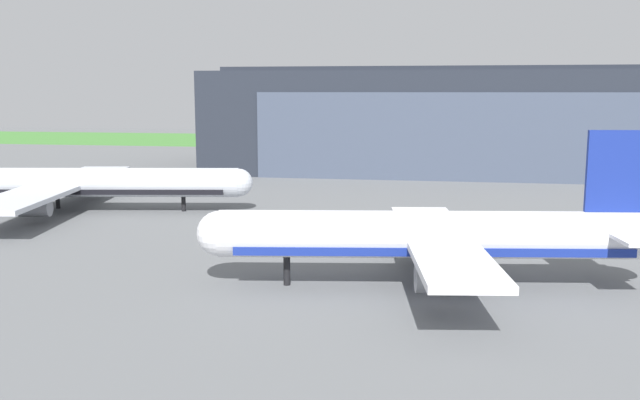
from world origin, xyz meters
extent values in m
plane|color=slate|center=(0.00, 0.00, 0.00)|extent=(440.00, 440.00, 0.00)
cube|color=#478839|center=(0.00, 165.15, 0.04)|extent=(440.00, 56.00, 0.08)
cube|color=#232833|center=(4.55, 93.15, 9.65)|extent=(98.91, 40.83, 19.30)
cube|color=#424C60|center=(4.55, 72.58, 7.72)|extent=(75.17, 0.30, 15.44)
cube|color=#232833|center=(4.55, 93.15, 19.90)|extent=(98.91, 9.80, 1.20)
cylinder|color=white|center=(-1.11, 5.63, 4.30)|extent=(34.48, 8.68, 3.83)
sphere|color=white|center=(-18.08, 3.19, 4.30)|extent=(3.67, 3.67, 3.67)
cube|color=navy|center=(-1.11, 5.63, 3.25)|extent=(31.77, 8.33, 0.67)
cube|color=navy|center=(13.14, 7.69, 9.47)|extent=(4.47, 1.03, 6.51)
cube|color=white|center=(13.41, 10.64, 4.68)|extent=(3.82, 5.74, 0.28)
cube|color=white|center=(14.23, 4.94, 4.68)|extent=(3.82, 5.74, 0.28)
cube|color=white|center=(-1.53, 13.36, 3.82)|extent=(7.33, 13.95, 0.56)
cube|color=white|center=(0.67, -1.89, 3.82)|extent=(7.33, 13.95, 0.56)
cylinder|color=gray|center=(-2.17, 12.19, 2.47)|extent=(3.90, 2.60, 2.11)
cylinder|color=gray|center=(-0.28, -0.95, 2.47)|extent=(3.90, 2.60, 2.11)
cylinder|color=black|center=(-12.65, 3.97, 1.19)|extent=(0.56, 0.56, 2.39)
cylinder|color=black|center=(-0.04, 7.82, 1.19)|extent=(0.56, 0.56, 2.39)
cylinder|color=black|center=(0.53, 3.84, 1.19)|extent=(0.56, 0.56, 2.39)
cylinder|color=silver|center=(-49.01, 33.53, 3.83)|extent=(45.96, 10.96, 3.81)
sphere|color=silver|center=(-26.33, 37.13, 3.83)|extent=(3.65, 3.65, 3.65)
cube|color=black|center=(-49.01, 33.53, 2.79)|extent=(42.33, 10.42, 0.67)
cube|color=silver|center=(-48.21, 22.58, 3.36)|extent=(10.36, 20.70, 0.56)
cube|color=silver|center=(-51.64, 44.20, 3.36)|extent=(10.36, 20.70, 0.56)
cylinder|color=gray|center=(-47.66, 24.27, 2.01)|extent=(3.90, 2.64, 2.09)
cylinder|color=gray|center=(-50.60, 42.76, 2.01)|extent=(3.90, 2.64, 2.09)
cylinder|color=black|center=(-33.59, 35.98, 0.96)|extent=(0.56, 0.56, 1.93)
cylinder|color=black|center=(-50.52, 31.27, 0.96)|extent=(0.56, 0.56, 1.93)
cylinder|color=black|center=(-51.14, 35.22, 0.96)|extent=(0.56, 0.56, 1.93)
camera|label=1|loc=(-0.75, -49.91, 15.82)|focal=38.93mm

